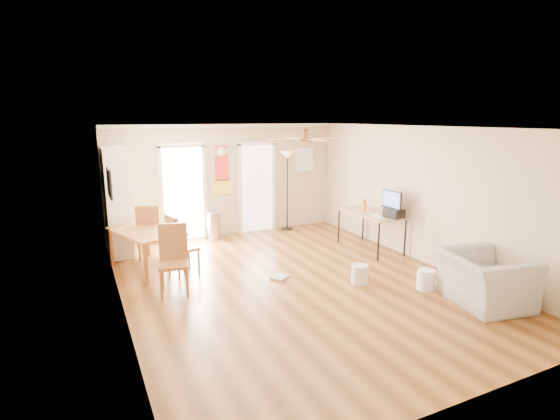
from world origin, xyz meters
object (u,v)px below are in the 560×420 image
torchiere_lamp (287,191)px  trash_can (214,226)px  wastebasket_a (360,274)px  armchair (484,279)px  wastebasket_b (426,280)px  dining_chair_right_b (183,245)px  dining_chair_far (150,231)px  printer (394,213)px  bookshelf (117,202)px  dining_chair_right_a (176,241)px  dining_chair_near (174,261)px  computer_desk (370,231)px  dining_table (147,250)px

torchiere_lamp → trash_can: bearing=-178.1°
wastebasket_a → armchair: bearing=-51.3°
wastebasket_b → dining_chair_right_b: bearing=144.7°
dining_chair_far → printer: (4.43, -2.01, 0.34)m
trash_can → wastebasket_a: (1.41, -3.68, -0.16)m
bookshelf → armchair: bookshelf is taller
bookshelf → dining_chair_right_a: (0.91, -1.17, -0.64)m
dining_chair_right_a → wastebasket_b: 4.53m
dining_chair_right_a → trash_can: bearing=-31.2°
bookshelf → torchiere_lamp: (3.98, 0.26, -0.12)m
dining_chair_right_a → printer: size_ratio=2.65×
bookshelf → wastebasket_b: bearing=-61.4°
wastebasket_b → dining_chair_far: bearing=136.0°
torchiere_lamp → wastebasket_a: torchiere_lamp is taller
torchiere_lamp → wastebasket_a: bearing=-97.5°
dining_chair_right_a → dining_chair_near: (-0.34, -1.40, 0.10)m
dining_chair_right_a → dining_chair_near: dining_chair_near is taller
dining_chair_right_b → dining_chair_far: size_ratio=1.00×
dining_chair_far → computer_desk: (4.31, -1.44, -0.15)m
trash_can → wastebasket_b: size_ratio=1.91×
dining_chair_right_a → dining_chair_far: 0.77m
printer → dining_chair_right_b: bearing=159.2°
dining_chair_near → printer: dining_chair_near is taller
dining_chair_right_b → computer_desk: 3.94m
dining_chair_right_b → dining_chair_far: dining_chair_far is taller
computer_desk → dining_table: bearing=170.1°
dining_table → dining_chair_right_a: bearing=0.2°
dining_chair_far → wastebasket_b: 5.26m
dining_chair_right_b → dining_chair_near: 0.89m
trash_can → wastebasket_a: size_ratio=1.96×
dining_chair_near → printer: size_ratio=3.23×
printer → wastebasket_b: (-0.66, -1.63, -0.72)m
wastebasket_b → computer_desk: bearing=76.3°
bookshelf → dining_chair_right_a: bearing=-69.5°
dining_table → armchair: size_ratio=1.22×
wastebasket_a → printer: bearing=32.8°
wastebasket_a → dining_chair_near: bearing=162.7°
computer_desk → wastebasket_b: (-0.53, -2.20, -0.23)m
trash_can → wastebasket_a: trash_can is taller
wastebasket_a → armchair: armchair is taller
dining_chair_far → bookshelf: bearing=-29.2°
computer_desk → printer: printer is taller
trash_can → torchiere_lamp: bearing=1.9°
dining_chair_right_b → trash_can: 2.27m
dining_chair_far → computer_desk: bearing=176.3°
dining_chair_near → dining_chair_far: size_ratio=1.01×
armchair → torchiere_lamp: bearing=19.0°
dining_chair_near → torchiere_lamp: bearing=52.8°
bookshelf → wastebasket_b: (4.31, -4.15, -0.93)m
printer → dining_table: bearing=153.7°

